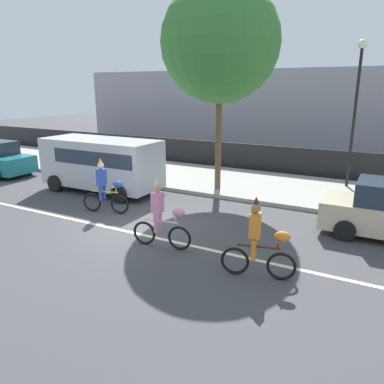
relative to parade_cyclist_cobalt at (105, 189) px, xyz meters
name	(u,v)px	position (x,y,z in m)	size (l,w,h in m)	color
ground_plane	(137,226)	(1.76, -0.60, -0.84)	(80.00, 80.00, 0.00)	#424244
road_centre_line	(128,231)	(1.76, -1.10, -0.84)	(36.00, 0.14, 0.01)	beige
sidewalk_curb	(222,180)	(1.76, 5.90, -0.77)	(60.00, 5.00, 0.15)	#9E9B93
fence_line	(245,157)	(1.76, 8.80, -0.14)	(40.00, 0.08, 1.40)	black
building_backdrop	(286,110)	(1.51, 17.40, 1.81)	(28.00, 8.00, 5.30)	#99939E
parade_cyclist_cobalt	(105,189)	(0.00, 0.00, 0.00)	(1.69, 0.58, 1.92)	black
parade_cyclist_pink	(162,218)	(3.30, -1.54, 0.00)	(1.71, 0.51, 1.92)	black
parade_cyclist_orange	(259,243)	(6.14, -1.91, 0.00)	(1.69, 0.57, 1.92)	black
parked_van_silver	(103,161)	(-1.93, 2.10, 0.44)	(5.00, 2.22, 2.18)	silver
street_lamp_post	(357,93)	(6.95, 7.29, 3.15)	(0.36, 0.36, 5.86)	black
street_tree_near_lamp	(220,42)	(2.28, 4.27, 4.99)	(4.52, 4.52, 7.95)	brown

